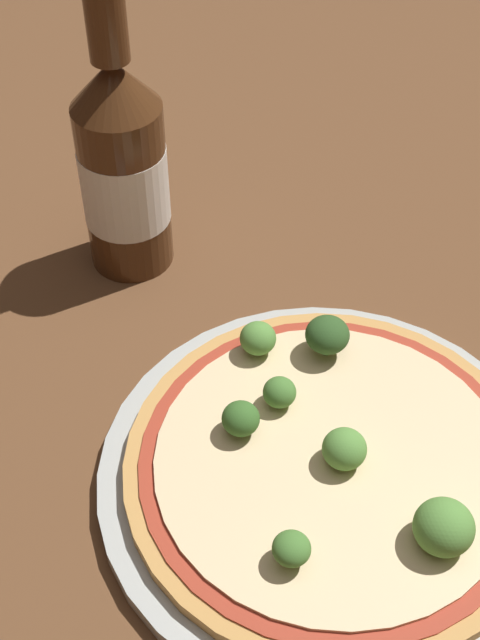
# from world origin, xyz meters

# --- Properties ---
(ground_plane) EXTENTS (3.00, 3.00, 0.00)m
(ground_plane) POSITION_xyz_m (0.00, 0.00, 0.00)
(ground_plane) COLOR brown
(plate) EXTENTS (0.30, 0.30, 0.01)m
(plate) POSITION_xyz_m (-0.01, -0.01, 0.01)
(plate) COLOR #B2B7B2
(plate) RESTS_ON ground_plane
(pizza) EXTENTS (0.27, 0.27, 0.01)m
(pizza) POSITION_xyz_m (-0.01, -0.01, 0.02)
(pizza) COLOR tan
(pizza) RESTS_ON plate
(broccoli_floret_0) EXTENTS (0.04, 0.04, 0.03)m
(broccoli_floret_0) POSITION_xyz_m (0.04, -0.07, 0.04)
(broccoli_floret_0) COLOR #7A9E5B
(broccoli_floret_0) RESTS_ON pizza
(broccoli_floret_1) EXTENTS (0.02, 0.02, 0.02)m
(broccoli_floret_1) POSITION_xyz_m (-0.05, -0.07, 0.04)
(broccoli_floret_1) COLOR #7A9E5B
(broccoli_floret_1) RESTS_ON pizza
(broccoli_floret_2) EXTENTS (0.03, 0.03, 0.03)m
(broccoli_floret_2) POSITION_xyz_m (-0.00, -0.01, 0.04)
(broccoli_floret_2) COLOR #7A9E5B
(broccoli_floret_2) RESTS_ON pizza
(broccoli_floret_3) EXTENTS (0.02, 0.02, 0.02)m
(broccoli_floret_3) POSITION_xyz_m (-0.06, 0.03, 0.04)
(broccoli_floret_3) COLOR #7A9E5B
(broccoli_floret_3) RESTS_ON pizza
(broccoli_floret_4) EXTENTS (0.03, 0.03, 0.02)m
(broccoli_floret_4) POSITION_xyz_m (-0.03, 0.09, 0.04)
(broccoli_floret_4) COLOR #7A9E5B
(broccoli_floret_4) RESTS_ON pizza
(broccoli_floret_5) EXTENTS (0.02, 0.02, 0.02)m
(broccoli_floret_5) POSITION_xyz_m (-0.03, 0.05, 0.04)
(broccoli_floret_5) COLOR #7A9E5B
(broccoli_floret_5) RESTS_ON pizza
(broccoli_floret_6) EXTENTS (0.03, 0.03, 0.03)m
(broccoli_floret_6) POSITION_xyz_m (0.02, 0.08, 0.04)
(broccoli_floret_6) COLOR #7A9E5B
(broccoli_floret_6) RESTS_ON pizza
(beer_bottle) EXTENTS (0.07, 0.07, 0.25)m
(beer_bottle) POSITION_xyz_m (-0.10, 0.24, 0.09)
(beer_bottle) COLOR #472814
(beer_bottle) RESTS_ON ground_plane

